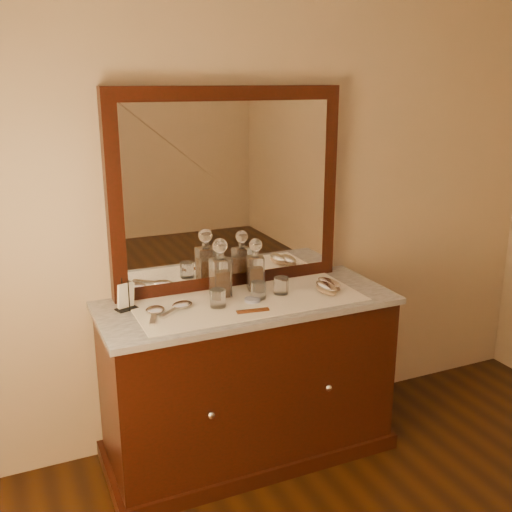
{
  "coord_description": "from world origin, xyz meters",
  "views": [
    {
      "loc": [
        -1.06,
        -0.53,
        1.88
      ],
      "look_at": [
        0.0,
        1.85,
        1.1
      ],
      "focal_mm": 41.73,
      "sensor_mm": 36.0,
      "label": 1
    }
  ],
  "objects_px": {
    "decanter_left": "(220,274)",
    "brush_near": "(326,288)",
    "mirror_frame": "(228,190)",
    "napkin_rack": "(126,297)",
    "comb": "(253,311)",
    "pin_dish": "(252,300)",
    "hand_mirror_outer": "(155,311)",
    "hand_mirror_inner": "(180,306)",
    "brush_far": "(329,284)",
    "dresser_cabinet": "(248,381)",
    "decanter_right": "(256,270)"
  },
  "relations": [
    {
      "from": "decanter_left",
      "to": "brush_near",
      "type": "bearing_deg",
      "value": -18.38
    },
    {
      "from": "mirror_frame",
      "to": "napkin_rack",
      "type": "relative_size",
      "value": 8.22
    },
    {
      "from": "mirror_frame",
      "to": "comb",
      "type": "distance_m",
      "value": 0.64
    },
    {
      "from": "pin_dish",
      "to": "brush_near",
      "type": "height_order",
      "value": "brush_near"
    },
    {
      "from": "brush_near",
      "to": "hand_mirror_outer",
      "type": "bearing_deg",
      "value": 175.19
    },
    {
      "from": "comb",
      "to": "hand_mirror_inner",
      "type": "height_order",
      "value": "hand_mirror_inner"
    },
    {
      "from": "brush_far",
      "to": "hand_mirror_outer",
      "type": "xyz_separation_m",
      "value": [
        -0.9,
        0.03,
        -0.01
      ]
    },
    {
      "from": "comb",
      "to": "dresser_cabinet",
      "type": "bearing_deg",
      "value": 83.3
    },
    {
      "from": "mirror_frame",
      "to": "napkin_rack",
      "type": "distance_m",
      "value": 0.73
    },
    {
      "from": "napkin_rack",
      "to": "hand_mirror_inner",
      "type": "distance_m",
      "value": 0.25
    },
    {
      "from": "hand_mirror_outer",
      "to": "hand_mirror_inner",
      "type": "xyz_separation_m",
      "value": [
        0.13,
        0.02,
        -0.0
      ]
    },
    {
      "from": "mirror_frame",
      "to": "dresser_cabinet",
      "type": "bearing_deg",
      "value": -90.0
    },
    {
      "from": "decanter_left",
      "to": "hand_mirror_inner",
      "type": "relative_size",
      "value": 1.41
    },
    {
      "from": "brush_far",
      "to": "hand_mirror_outer",
      "type": "height_order",
      "value": "brush_far"
    },
    {
      "from": "pin_dish",
      "to": "hand_mirror_outer",
      "type": "bearing_deg",
      "value": 175.15
    },
    {
      "from": "dresser_cabinet",
      "to": "brush_near",
      "type": "relative_size",
      "value": 8.52
    },
    {
      "from": "dresser_cabinet",
      "to": "pin_dish",
      "type": "xyz_separation_m",
      "value": [
        0.01,
        -0.04,
        0.45
      ]
    },
    {
      "from": "pin_dish",
      "to": "comb",
      "type": "relative_size",
      "value": 0.51
    },
    {
      "from": "hand_mirror_inner",
      "to": "dresser_cabinet",
      "type": "bearing_deg",
      "value": -3.99
    },
    {
      "from": "hand_mirror_outer",
      "to": "pin_dish",
      "type": "bearing_deg",
      "value": -4.85
    },
    {
      "from": "decanter_left",
      "to": "brush_near",
      "type": "relative_size",
      "value": 1.78
    },
    {
      "from": "dresser_cabinet",
      "to": "pin_dish",
      "type": "distance_m",
      "value": 0.45
    },
    {
      "from": "napkin_rack",
      "to": "hand_mirror_inner",
      "type": "relative_size",
      "value": 0.71
    },
    {
      "from": "decanter_right",
      "to": "mirror_frame",
      "type": "bearing_deg",
      "value": 125.93
    },
    {
      "from": "napkin_rack",
      "to": "brush_far",
      "type": "relative_size",
      "value": 0.85
    },
    {
      "from": "comb",
      "to": "hand_mirror_outer",
      "type": "bearing_deg",
      "value": 166.88
    },
    {
      "from": "brush_far",
      "to": "hand_mirror_inner",
      "type": "distance_m",
      "value": 0.78
    },
    {
      "from": "comb",
      "to": "decanter_right",
      "type": "distance_m",
      "value": 0.32
    },
    {
      "from": "comb",
      "to": "hand_mirror_outer",
      "type": "relative_size",
      "value": 0.67
    },
    {
      "from": "hand_mirror_outer",
      "to": "hand_mirror_inner",
      "type": "relative_size",
      "value": 1.11
    },
    {
      "from": "napkin_rack",
      "to": "decanter_left",
      "type": "xyz_separation_m",
      "value": [
        0.46,
        -0.02,
        0.06
      ]
    },
    {
      "from": "pin_dish",
      "to": "hand_mirror_inner",
      "type": "xyz_separation_m",
      "value": [
        -0.34,
        0.06,
        0.0
      ]
    },
    {
      "from": "napkin_rack",
      "to": "brush_near",
      "type": "distance_m",
      "value": 0.98
    },
    {
      "from": "pin_dish",
      "to": "brush_near",
      "type": "xyz_separation_m",
      "value": [
        0.39,
        -0.03,
        0.02
      ]
    },
    {
      "from": "mirror_frame",
      "to": "comb",
      "type": "xyz_separation_m",
      "value": [
        -0.04,
        -0.4,
        -0.49
      ]
    },
    {
      "from": "decanter_left",
      "to": "hand_mirror_outer",
      "type": "height_order",
      "value": "decanter_left"
    },
    {
      "from": "pin_dish",
      "to": "comb",
      "type": "distance_m",
      "value": 0.13
    },
    {
      "from": "comb",
      "to": "decanter_left",
      "type": "relative_size",
      "value": 0.52
    },
    {
      "from": "decanter_left",
      "to": "hand_mirror_outer",
      "type": "xyz_separation_m",
      "value": [
        -0.36,
        -0.09,
        -0.1
      ]
    },
    {
      "from": "napkin_rack",
      "to": "comb",
      "type": "bearing_deg",
      "value": -27.62
    },
    {
      "from": "mirror_frame",
      "to": "brush_far",
      "type": "bearing_deg",
      "value": -31.33
    },
    {
      "from": "comb",
      "to": "brush_near",
      "type": "relative_size",
      "value": 0.93
    },
    {
      "from": "decanter_left",
      "to": "brush_far",
      "type": "distance_m",
      "value": 0.56
    },
    {
      "from": "mirror_frame",
      "to": "decanter_right",
      "type": "xyz_separation_m",
      "value": [
        0.09,
        -0.13,
        -0.39
      ]
    },
    {
      "from": "dresser_cabinet",
      "to": "comb",
      "type": "distance_m",
      "value": 0.48
    },
    {
      "from": "pin_dish",
      "to": "mirror_frame",
      "type": "bearing_deg",
      "value": 92.12
    },
    {
      "from": "dresser_cabinet",
      "to": "napkin_rack",
      "type": "relative_size",
      "value": 9.59
    },
    {
      "from": "decanter_right",
      "to": "decanter_left",
      "type": "bearing_deg",
      "value": -175.11
    },
    {
      "from": "pin_dish",
      "to": "napkin_rack",
      "type": "xyz_separation_m",
      "value": [
        -0.57,
        0.15,
        0.05
      ]
    },
    {
      "from": "pin_dish",
      "to": "comb",
      "type": "xyz_separation_m",
      "value": [
        -0.05,
        -0.12,
        -0.0
      ]
    }
  ]
}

